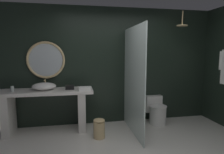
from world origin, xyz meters
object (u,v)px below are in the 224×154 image
at_px(tissue_box, 70,87).
at_px(toilet, 156,111).
at_px(tumbler_cup, 12,89).
at_px(rain_shower_head, 182,25).
at_px(waste_bin, 99,128).
at_px(round_wall_mirror, 46,60).
at_px(folded_hand_towel, 85,89).
at_px(vessel_sink, 44,86).

height_order(tissue_box, toilet, tissue_box).
xyz_separation_m(tumbler_cup, rain_shower_head, (3.49, -0.01, 1.29)).
bearing_deg(waste_bin, rain_shower_head, 13.08).
bearing_deg(rain_shower_head, toilet, 169.13).
xyz_separation_m(round_wall_mirror, folded_hand_towel, (0.78, -0.44, -0.55)).
height_order(vessel_sink, rain_shower_head, rain_shower_head).
bearing_deg(folded_hand_towel, rain_shower_head, 3.46).
bearing_deg(waste_bin, folded_hand_towel, 128.05).
xyz_separation_m(tissue_box, toilet, (1.92, 0.06, -0.64)).
bearing_deg(rain_shower_head, folded_hand_towel, -176.54).
height_order(round_wall_mirror, rain_shower_head, rain_shower_head).
distance_m(tumbler_cup, round_wall_mirror, 0.85).
bearing_deg(tissue_box, tumbler_cup, -178.87).
height_order(tumbler_cup, tissue_box, tumbler_cup).
xyz_separation_m(rain_shower_head, folded_hand_towel, (-2.11, -0.13, -1.31)).
bearing_deg(round_wall_mirror, folded_hand_towel, -29.64).
bearing_deg(vessel_sink, tumbler_cup, -174.09).
height_order(vessel_sink, folded_hand_towel, vessel_sink).
bearing_deg(tumbler_cup, vessel_sink, 5.91).
bearing_deg(vessel_sink, waste_bin, -25.78).
xyz_separation_m(tumbler_cup, folded_hand_towel, (1.37, -0.14, -0.02)).
height_order(vessel_sink, tissue_box, vessel_sink).
height_order(tissue_box, folded_hand_towel, tissue_box).
xyz_separation_m(vessel_sink, toilet, (2.43, 0.03, -0.67)).
xyz_separation_m(tissue_box, waste_bin, (0.54, -0.46, -0.72)).
xyz_separation_m(vessel_sink, waste_bin, (1.04, -0.50, -0.75)).
height_order(vessel_sink, toilet, vessel_sink).
distance_m(round_wall_mirror, rain_shower_head, 3.00).
distance_m(waste_bin, folded_hand_towel, 0.81).
bearing_deg(tissue_box, folded_hand_towel, -27.95).
xyz_separation_m(round_wall_mirror, rain_shower_head, (2.89, -0.31, 0.75)).
xyz_separation_m(tumbler_cup, round_wall_mirror, (0.59, 0.31, 0.53)).
relative_size(tumbler_cup, toilet, 0.18).
bearing_deg(round_wall_mirror, vessel_sink, -94.92).
bearing_deg(tissue_box, toilet, 1.92).
relative_size(vessel_sink, rain_shower_head, 1.44).
distance_m(tumbler_cup, folded_hand_towel, 1.38).
bearing_deg(round_wall_mirror, waste_bin, -36.37).
bearing_deg(tissue_box, round_wall_mirror, 149.36).
height_order(rain_shower_head, toilet, rain_shower_head).
relative_size(tissue_box, folded_hand_towel, 0.72).
xyz_separation_m(round_wall_mirror, toilet, (2.41, -0.22, -1.18)).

